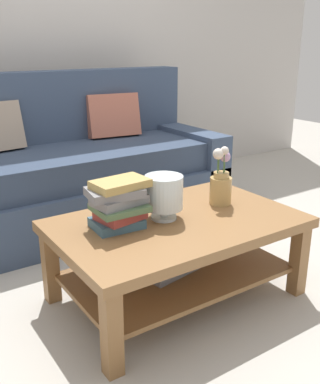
{
  "coord_description": "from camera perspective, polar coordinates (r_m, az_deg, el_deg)",
  "views": [
    {
      "loc": [
        -1.21,
        -2.01,
        1.26
      ],
      "look_at": [
        -0.01,
        -0.23,
        0.53
      ],
      "focal_mm": 41.49,
      "sensor_mm": 36.0,
      "label": 1
    }
  ],
  "objects": [
    {
      "name": "ground_plane",
      "position": [
        2.66,
        -2.66,
        -9.47
      ],
      "size": [
        10.0,
        10.0,
        0.0
      ],
      "primitive_type": "plane",
      "color": "#B7B2A8"
    },
    {
      "name": "back_wall",
      "position": [
        3.86,
        -16.67,
        19.39
      ],
      "size": [
        6.4,
        0.12,
        2.7
      ],
      "primitive_type": "cube",
      "color": "#BCB7B2",
      "rests_on": "ground"
    },
    {
      "name": "couch",
      "position": [
        3.24,
        -11.37,
        2.38
      ],
      "size": [
        2.14,
        0.9,
        1.06
      ],
      "color": "#384760",
      "rests_on": "ground"
    },
    {
      "name": "coffee_table",
      "position": [
        2.23,
        2.09,
        -6.36
      ],
      "size": [
        1.2,
        0.76,
        0.43
      ],
      "color": "olive",
      "rests_on": "ground"
    },
    {
      "name": "book_stack_main",
      "position": [
        2.05,
        -5.38,
        -1.52
      ],
      "size": [
        0.29,
        0.22,
        0.23
      ],
      "color": "#3D6075",
      "rests_on": "coffee_table"
    },
    {
      "name": "glass_hurricane_vase",
      "position": [
        2.15,
        0.5,
        -0.2
      ],
      "size": [
        0.19,
        0.19,
        0.22
      ],
      "color": "silver",
      "rests_on": "coffee_table"
    },
    {
      "name": "flower_pitcher",
      "position": [
        2.37,
        7.83,
        1.17
      ],
      "size": [
        0.12,
        0.12,
        0.32
      ],
      "color": "tan",
      "rests_on": "coffee_table"
    }
  ]
}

